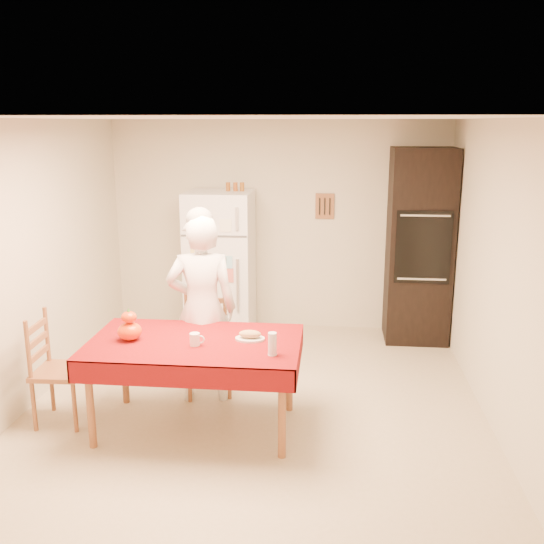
# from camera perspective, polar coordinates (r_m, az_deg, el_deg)

# --- Properties ---
(floor) EXTENTS (4.50, 4.50, 0.00)m
(floor) POSITION_cam_1_polar(r_m,az_deg,el_deg) (5.55, -1.56, -12.49)
(floor) COLOR tan
(floor) RESTS_ON ground
(room_shell) EXTENTS (4.02, 4.52, 2.51)m
(room_shell) POSITION_cam_1_polar(r_m,az_deg,el_deg) (5.04, -1.67, 4.26)
(room_shell) COLOR beige
(room_shell) RESTS_ON ground
(refrigerator) EXTENTS (0.75, 0.74, 1.70)m
(refrigerator) POSITION_cam_1_polar(r_m,az_deg,el_deg) (7.11, -4.88, 0.75)
(refrigerator) COLOR white
(refrigerator) RESTS_ON floor
(oven_cabinet) EXTENTS (0.70, 0.62, 2.20)m
(oven_cabinet) POSITION_cam_1_polar(r_m,az_deg,el_deg) (7.06, 13.68, 2.37)
(oven_cabinet) COLOR black
(oven_cabinet) RESTS_ON floor
(dining_table) EXTENTS (1.70, 1.00, 0.76)m
(dining_table) POSITION_cam_1_polar(r_m,az_deg,el_deg) (4.95, -7.28, -7.20)
(dining_table) COLOR brown
(dining_table) RESTS_ON floor
(chair_far) EXTENTS (0.51, 0.50, 0.95)m
(chair_far) POSITION_cam_1_polar(r_m,az_deg,el_deg) (5.70, -6.12, -6.27)
(chair_far) COLOR brown
(chair_far) RESTS_ON floor
(chair_left) EXTENTS (0.42, 0.44, 0.95)m
(chair_left) POSITION_cam_1_polar(r_m,az_deg,el_deg) (5.41, -19.96, -8.20)
(chair_left) COLOR brown
(chair_left) RESTS_ON floor
(seated_woman) EXTENTS (0.68, 0.50, 1.71)m
(seated_woman) POSITION_cam_1_polar(r_m,az_deg,el_deg) (5.42, -6.61, -3.50)
(seated_woman) COLOR white
(seated_woman) RESTS_ON floor
(coffee_mug) EXTENTS (0.08, 0.08, 0.10)m
(coffee_mug) POSITION_cam_1_polar(r_m,az_deg,el_deg) (4.82, -7.28, -6.31)
(coffee_mug) COLOR white
(coffee_mug) RESTS_ON dining_table
(pumpkin_lower) EXTENTS (0.19, 0.19, 0.15)m
(pumpkin_lower) POSITION_cam_1_polar(r_m,az_deg,el_deg) (5.02, -13.25, -5.45)
(pumpkin_lower) COLOR #D34F04
(pumpkin_lower) RESTS_ON dining_table
(pumpkin_upper) EXTENTS (0.12, 0.12, 0.09)m
(pumpkin_upper) POSITION_cam_1_polar(r_m,az_deg,el_deg) (4.98, -13.33, -4.15)
(pumpkin_upper) COLOR #DF4805
(pumpkin_upper) RESTS_ON pumpkin_lower
(wine_glass) EXTENTS (0.07, 0.07, 0.18)m
(wine_glass) POSITION_cam_1_polar(r_m,az_deg,el_deg) (4.58, 0.03, -6.78)
(wine_glass) COLOR silver
(wine_glass) RESTS_ON dining_table
(bread_plate) EXTENTS (0.24, 0.24, 0.02)m
(bread_plate) POSITION_cam_1_polar(r_m,az_deg,el_deg) (4.91, -2.08, -6.30)
(bread_plate) COLOR silver
(bread_plate) RESTS_ON dining_table
(bread_loaf) EXTENTS (0.18, 0.10, 0.06)m
(bread_loaf) POSITION_cam_1_polar(r_m,az_deg,el_deg) (4.90, -2.09, -5.86)
(bread_loaf) COLOR #A87D52
(bread_loaf) RESTS_ON bread_plate
(spice_jar_left) EXTENTS (0.05, 0.05, 0.10)m
(spice_jar_left) POSITION_cam_1_polar(r_m,az_deg,el_deg) (7.00, -4.15, 8.02)
(spice_jar_left) COLOR brown
(spice_jar_left) RESTS_ON refrigerator
(spice_jar_mid) EXTENTS (0.05, 0.05, 0.10)m
(spice_jar_mid) POSITION_cam_1_polar(r_m,az_deg,el_deg) (6.98, -3.46, 8.02)
(spice_jar_mid) COLOR brown
(spice_jar_mid) RESTS_ON refrigerator
(spice_jar_right) EXTENTS (0.05, 0.05, 0.10)m
(spice_jar_right) POSITION_cam_1_polar(r_m,az_deg,el_deg) (6.97, -2.83, 8.01)
(spice_jar_right) COLOR brown
(spice_jar_right) RESTS_ON refrigerator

